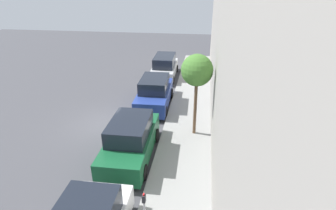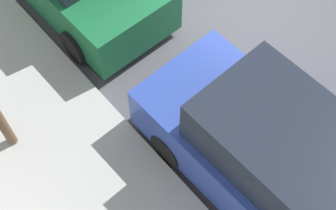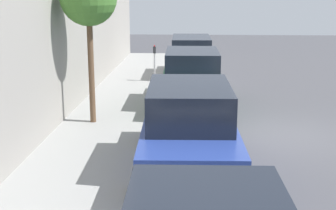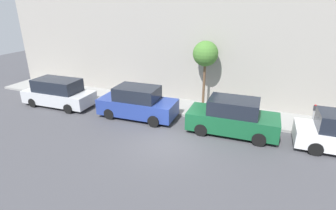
# 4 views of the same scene
# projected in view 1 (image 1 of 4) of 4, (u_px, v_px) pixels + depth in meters

# --- Properties ---
(ground_plane) EXTENTS (60.00, 60.00, 0.00)m
(ground_plane) POSITION_uv_depth(u_px,v_px,m) (106.00, 124.00, 15.65)
(ground_plane) COLOR #424247
(sidewalk) EXTENTS (2.68, 32.00, 0.15)m
(sidewalk) POSITION_uv_depth(u_px,v_px,m) (187.00, 128.00, 15.00)
(sidewalk) COLOR gray
(sidewalk) RESTS_ON ground_plane
(building_facade) EXTENTS (2.00, 32.00, 13.45)m
(building_facade) POSITION_uv_depth(u_px,v_px,m) (243.00, 5.00, 11.86)
(building_facade) COLOR gray
(building_facade) RESTS_ON ground_plane
(parked_suv_second) EXTENTS (2.08, 4.83, 1.98)m
(parked_suv_second) POSITION_uv_depth(u_px,v_px,m) (131.00, 140.00, 12.35)
(parked_suv_second) COLOR #14512D
(parked_suv_second) RESTS_ON ground_plane
(parked_suv_third) EXTENTS (2.10, 4.85, 1.98)m
(parked_suv_third) POSITION_uv_depth(u_px,v_px,m) (155.00, 93.00, 17.54)
(parked_suv_third) COLOR navy
(parked_suv_third) RESTS_ON ground_plane
(parked_minivan_fourth) EXTENTS (2.02, 4.94, 1.90)m
(parked_minivan_fourth) POSITION_uv_depth(u_px,v_px,m) (165.00, 67.00, 22.93)
(parked_minivan_fourth) COLOR #B7BABF
(parked_minivan_fourth) RESTS_ON ground_plane
(parking_meter_near) EXTENTS (0.11, 0.15, 1.53)m
(parking_meter_near) POSITION_uv_depth(u_px,v_px,m) (144.00, 208.00, 8.46)
(parking_meter_near) COLOR #ADADB2
(parking_meter_near) RESTS_ON sidewalk
(street_tree) EXTENTS (1.60, 1.60, 4.39)m
(street_tree) POSITION_uv_depth(u_px,v_px,m) (197.00, 71.00, 12.91)
(street_tree) COLOR brown
(street_tree) RESTS_ON sidewalk
(fire_hydrant) EXTENTS (0.20, 0.20, 0.69)m
(fire_hydrant) POSITION_uv_depth(u_px,v_px,m) (186.00, 61.00, 26.01)
(fire_hydrant) COLOR gold
(fire_hydrant) RESTS_ON sidewalk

